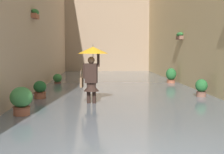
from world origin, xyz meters
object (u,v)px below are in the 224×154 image
Objects in this scene: potted_plant_far_left at (201,89)px; potted_plant_near_right at (40,91)px; potted_plant_far_right at (21,102)px; person_wading at (92,64)px; potted_plant_mid_right at (58,80)px; potted_plant_near_left at (171,76)px.

potted_plant_near_right is (5.85, 0.11, -0.03)m from potted_plant_far_left.
potted_plant_far_right is at bearing 27.01° from potted_plant_far_left.
person_wading is 6.54m from potted_plant_mid_right.
potted_plant_far_right is (5.83, 2.97, 0.07)m from potted_plant_far_left.
potted_plant_near_left is 5.92m from potted_plant_mid_right.
person_wading is 2.17× the size of potted_plant_near_left.
potted_plant_mid_right is at bearing -89.94° from potted_plant_near_right.
potted_plant_near_left is at bearing -139.94° from potted_plant_near_right.
person_wading is 4.29m from potted_plant_far_left.
person_wading reaches higher than potted_plant_near_right.
potted_plant_near_left is 1.03× the size of potted_plant_far_right.
potted_plant_near_left reaches higher than potted_plant_near_right.
potted_plant_far_left is 0.90× the size of potted_plant_far_right.
potted_plant_mid_right is at bearing -73.16° from person_wading.
potted_plant_mid_right is 7.92m from potted_plant_far_right.
potted_plant_near_left is at bearing -90.65° from potted_plant_far_left.
person_wading is 2.57× the size of potted_plant_near_right.
potted_plant_near_right is at bearing 40.06° from potted_plant_near_left.
potted_plant_near_left is at bearing 179.16° from potted_plant_mid_right.
potted_plant_far_left is 1.03× the size of potted_plant_near_right.
potted_plant_near_left reaches higher than potted_plant_far_right.
potted_plant_near_right is at bearing 1.04° from potted_plant_far_left.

